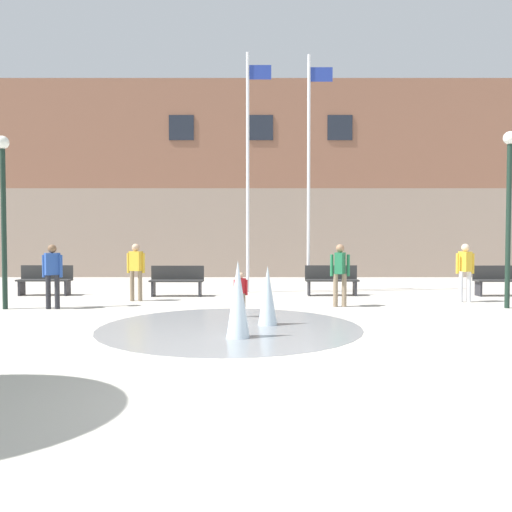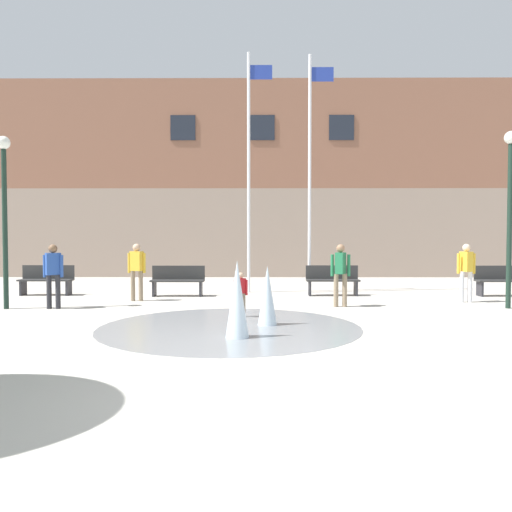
# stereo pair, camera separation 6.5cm
# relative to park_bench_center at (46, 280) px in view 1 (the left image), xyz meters

# --- Properties ---
(ground_plane) EXTENTS (100.00, 100.00, 0.00)m
(ground_plane) POSITION_rel_park_bench_center_xyz_m (6.65, -9.76, -0.48)
(ground_plane) COLOR #B2ADA3
(library_building) EXTENTS (36.00, 6.05, 8.80)m
(library_building) POSITION_rel_park_bench_center_xyz_m (6.65, 9.99, 3.92)
(library_building) COLOR gray
(library_building) RESTS_ON ground
(splash_fountain) EXTENTS (5.12, 5.12, 1.35)m
(splash_fountain) POSITION_rel_park_bench_center_xyz_m (6.23, -5.82, -0.05)
(splash_fountain) COLOR gray
(splash_fountain) RESTS_ON ground
(park_bench_center) EXTENTS (1.60, 0.44, 0.91)m
(park_bench_center) POSITION_rel_park_bench_center_xyz_m (0.00, 0.00, 0.00)
(park_bench_center) COLOR #28282D
(park_bench_center) RESTS_ON ground
(park_bench_under_right_flagpole) EXTENTS (1.60, 0.44, 0.91)m
(park_bench_under_right_flagpole) POSITION_rel_park_bench_center_xyz_m (4.07, -0.23, 0.00)
(park_bench_under_right_flagpole) COLOR #28282D
(park_bench_under_right_flagpole) RESTS_ON ground
(park_bench_near_trashcan) EXTENTS (1.60, 0.44, 0.91)m
(park_bench_near_trashcan) POSITION_rel_park_bench_center_xyz_m (8.75, -0.05, 0.00)
(park_bench_near_trashcan) COLOR #28282D
(park_bench_near_trashcan) RESTS_ON ground
(park_bench_far_right) EXTENTS (1.60, 0.44, 0.91)m
(park_bench_far_right) POSITION_rel_park_bench_center_xyz_m (13.86, -0.16, 0.00)
(park_bench_far_right) COLOR #28282D
(park_bench_far_right) RESTS_ON ground
(adult_watching) EXTENTS (0.50, 0.38, 1.59)m
(adult_watching) POSITION_rel_park_bench_center_xyz_m (12.14, -1.66, 0.45)
(adult_watching) COLOR silver
(adult_watching) RESTS_ON ground
(adult_near_bench) EXTENTS (0.50, 0.39, 1.59)m
(adult_near_bench) POSITION_rel_park_bench_center_xyz_m (8.58, -2.58, 0.45)
(adult_near_bench) COLOR #89755B
(adult_near_bench) RESTS_ON ground
(child_running) EXTENTS (0.31, 0.22, 0.99)m
(child_running) POSITION_rel_park_bench_center_xyz_m (6.11, -4.25, 0.10)
(child_running) COLOR #89755B
(child_running) RESTS_ON ground
(adult_in_red) EXTENTS (0.50, 0.36, 1.59)m
(adult_in_red) POSITION_rel_park_bench_center_xyz_m (1.44, -2.99, 0.45)
(adult_in_red) COLOR #28282D
(adult_in_red) RESTS_ON ground
(teen_by_trashcan) EXTENTS (0.50, 0.32, 1.59)m
(teen_by_trashcan) POSITION_rel_park_bench_center_xyz_m (3.12, -1.42, 0.45)
(teen_by_trashcan) COLOR #89755B
(teen_by_trashcan) RESTS_ON ground
(flagpole_left) EXTENTS (0.80, 0.10, 7.65)m
(flagpole_left) POSITION_rel_park_bench_center_xyz_m (6.21, 0.83, 3.59)
(flagpole_left) COLOR silver
(flagpole_left) RESTS_ON ground
(flagpole_right) EXTENTS (0.80, 0.10, 7.58)m
(flagpole_right) POSITION_rel_park_bench_center_xyz_m (8.17, 0.83, 3.55)
(flagpole_right) COLOR silver
(flagpole_right) RESTS_ON ground
(lamp_post_left_lane) EXTENTS (0.32, 0.32, 4.23)m
(lamp_post_left_lane) POSITION_rel_park_bench_center_xyz_m (0.28, -3.01, 2.25)
(lamp_post_left_lane) COLOR #192D23
(lamp_post_left_lane) RESTS_ON ground
(lamp_post_right_lane) EXTENTS (0.32, 0.32, 4.37)m
(lamp_post_right_lane) POSITION_rel_park_bench_center_xyz_m (12.71, -2.83, 2.33)
(lamp_post_right_lane) COLOR #192D23
(lamp_post_right_lane) RESTS_ON ground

